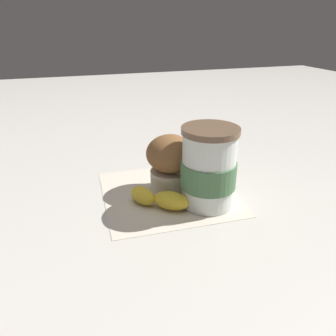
# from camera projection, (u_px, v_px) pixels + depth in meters

# --- Properties ---
(ground_plane) EXTENTS (3.00, 3.00, 0.00)m
(ground_plane) POSITION_uv_depth(u_px,v_px,m) (168.00, 193.00, 0.62)
(ground_plane) COLOR beige
(paper_napkin) EXTENTS (0.25, 0.25, 0.00)m
(paper_napkin) POSITION_uv_depth(u_px,v_px,m) (168.00, 193.00, 0.62)
(paper_napkin) COLOR beige
(paper_napkin) RESTS_ON ground_plane
(coffee_cup) EXTENTS (0.10, 0.10, 0.14)m
(coffee_cup) POSITION_uv_depth(u_px,v_px,m) (209.00, 169.00, 0.56)
(coffee_cup) COLOR silver
(coffee_cup) RESTS_ON paper_napkin
(muffin) EXTENTS (0.09, 0.09, 0.11)m
(muffin) POSITION_uv_depth(u_px,v_px,m) (170.00, 161.00, 0.61)
(muffin) COLOR white
(muffin) RESTS_ON paper_napkin
(banana) EXTENTS (0.15, 0.10, 0.03)m
(banana) POSITION_uv_depth(u_px,v_px,m) (172.00, 199.00, 0.57)
(banana) COLOR gold
(banana) RESTS_ON paper_napkin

